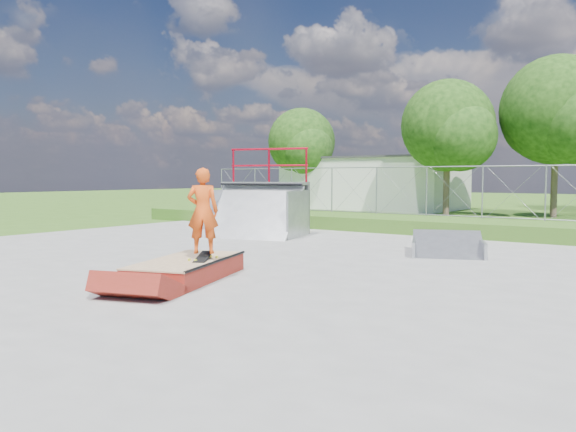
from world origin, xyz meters
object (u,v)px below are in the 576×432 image
skater (203,215)px  flat_bank_ramp (448,246)px  grind_box (187,270)px  quarter_pipe (255,192)px

skater → flat_bank_ramp: bearing=-149.5°
grind_box → flat_bank_ramp: size_ratio=1.63×
flat_bank_ramp → grind_box: bearing=-137.5°
quarter_pipe → grind_box: bearing=-76.0°
grind_box → flat_bank_ramp: (2.80, 5.97, 0.06)m
grind_box → skater: 1.08m
quarter_pipe → flat_bank_ramp: quarter_pipe is taller
flat_bank_ramp → skater: 6.41m
grind_box → flat_bank_ramp: bearing=45.9°
quarter_pipe → flat_bank_ramp: 6.69m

